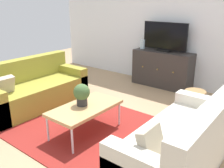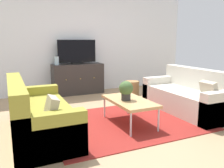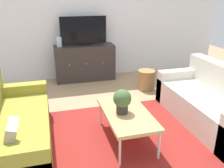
{
  "view_description": "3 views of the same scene",
  "coord_description": "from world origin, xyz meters",
  "px_view_note": "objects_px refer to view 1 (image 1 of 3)",
  "views": [
    {
      "loc": [
        2.27,
        -2.51,
        1.82
      ],
      "look_at": [
        0.0,
        0.38,
        0.57
      ],
      "focal_mm": 39.9,
      "sensor_mm": 36.0,
      "label": 1
    },
    {
      "loc": [
        -1.75,
        -3.46,
        1.36
      ],
      "look_at": [
        0.0,
        0.38,
        0.57
      ],
      "focal_mm": 37.32,
      "sensor_mm": 36.0,
      "label": 2
    },
    {
      "loc": [
        -0.89,
        -2.86,
        1.85
      ],
      "look_at": [
        0.0,
        0.38,
        0.57
      ],
      "focal_mm": 38.92,
      "sensor_mm": 36.0,
      "label": 3
    }
  ],
  "objects_px": {
    "couch_right_side": "(186,145)",
    "glass_vase": "(143,44)",
    "wicker_basket": "(194,102)",
    "couch_left_side": "(33,90)",
    "potted_plant": "(82,94)",
    "flat_screen_tv": "(165,37)",
    "coffee_table": "(85,108)",
    "tv_console": "(162,69)"
  },
  "relations": [
    {
      "from": "coffee_table",
      "to": "couch_right_side",
      "type": "bearing_deg",
      "value": 6.07
    },
    {
      "from": "couch_left_side",
      "to": "tv_console",
      "type": "height_order",
      "value": "couch_left_side"
    },
    {
      "from": "potted_plant",
      "to": "wicker_basket",
      "type": "bearing_deg",
      "value": 57.55
    },
    {
      "from": "couch_left_side",
      "to": "flat_screen_tv",
      "type": "relative_size",
      "value": 1.87
    },
    {
      "from": "couch_left_side",
      "to": "glass_vase",
      "type": "bearing_deg",
      "value": 71.09
    },
    {
      "from": "potted_plant",
      "to": "tv_console",
      "type": "xyz_separation_m",
      "value": [
        -0.06,
        2.52,
        -0.2
      ]
    },
    {
      "from": "couch_right_side",
      "to": "coffee_table",
      "type": "height_order",
      "value": "couch_right_side"
    },
    {
      "from": "potted_plant",
      "to": "wicker_basket",
      "type": "height_order",
      "value": "potted_plant"
    },
    {
      "from": "glass_vase",
      "to": "wicker_basket",
      "type": "distance_m",
      "value": 1.96
    },
    {
      "from": "couch_left_side",
      "to": "glass_vase",
      "type": "xyz_separation_m",
      "value": [
        0.81,
        2.37,
        0.59
      ]
    },
    {
      "from": "potted_plant",
      "to": "flat_screen_tv",
      "type": "height_order",
      "value": "flat_screen_tv"
    },
    {
      "from": "tv_console",
      "to": "couch_right_side",
      "type": "bearing_deg",
      "value": -57.16
    },
    {
      "from": "wicker_basket",
      "to": "potted_plant",
      "type": "bearing_deg",
      "value": -122.45
    },
    {
      "from": "couch_right_side",
      "to": "wicker_basket",
      "type": "relative_size",
      "value": 4.66
    },
    {
      "from": "couch_left_side",
      "to": "coffee_table",
      "type": "xyz_separation_m",
      "value": [
        1.45,
        -0.15,
        0.1
      ]
    },
    {
      "from": "flat_screen_tv",
      "to": "wicker_basket",
      "type": "xyz_separation_m",
      "value": [
        1.08,
        -0.94,
        -0.88
      ]
    },
    {
      "from": "couch_right_side",
      "to": "glass_vase",
      "type": "distance_m",
      "value": 3.19
    },
    {
      "from": "coffee_table",
      "to": "tv_console",
      "type": "height_order",
      "value": "tv_console"
    },
    {
      "from": "potted_plant",
      "to": "flat_screen_tv",
      "type": "xyz_separation_m",
      "value": [
        -0.06,
        2.54,
        0.48
      ]
    },
    {
      "from": "couch_left_side",
      "to": "flat_screen_tv",
      "type": "distance_m",
      "value": 2.85
    },
    {
      "from": "tv_console",
      "to": "flat_screen_tv",
      "type": "height_order",
      "value": "flat_screen_tv"
    },
    {
      "from": "couch_right_side",
      "to": "glass_vase",
      "type": "xyz_separation_m",
      "value": [
        -2.05,
        2.37,
        0.59
      ]
    },
    {
      "from": "couch_left_side",
      "to": "couch_right_side",
      "type": "xyz_separation_m",
      "value": [
        2.87,
        0.0,
        0.0
      ]
    },
    {
      "from": "couch_left_side",
      "to": "flat_screen_tv",
      "type": "height_order",
      "value": "flat_screen_tv"
    },
    {
      "from": "wicker_basket",
      "to": "couch_right_side",
      "type": "bearing_deg",
      "value": -72.78
    },
    {
      "from": "coffee_table",
      "to": "potted_plant",
      "type": "distance_m",
      "value": 0.21
    },
    {
      "from": "couch_right_side",
      "to": "flat_screen_tv",
      "type": "distance_m",
      "value": 2.95
    },
    {
      "from": "couch_left_side",
      "to": "wicker_basket",
      "type": "distance_m",
      "value": 2.82
    },
    {
      "from": "couch_left_side",
      "to": "potted_plant",
      "type": "distance_m",
      "value": 1.43
    },
    {
      "from": "couch_left_side",
      "to": "tv_console",
      "type": "distance_m",
      "value": 2.73
    },
    {
      "from": "tv_console",
      "to": "glass_vase",
      "type": "distance_m",
      "value": 0.71
    },
    {
      "from": "couch_right_side",
      "to": "coffee_table",
      "type": "distance_m",
      "value": 1.42
    },
    {
      "from": "tv_console",
      "to": "couch_left_side",
      "type": "bearing_deg",
      "value": -119.32
    },
    {
      "from": "couch_left_side",
      "to": "couch_right_side",
      "type": "height_order",
      "value": "same"
    },
    {
      "from": "glass_vase",
      "to": "potted_plant",
      "type": "bearing_deg",
      "value": -77.04
    },
    {
      "from": "potted_plant",
      "to": "couch_right_side",
      "type": "bearing_deg",
      "value": 5.65
    },
    {
      "from": "couch_left_side",
      "to": "coffee_table",
      "type": "height_order",
      "value": "couch_left_side"
    },
    {
      "from": "coffee_table",
      "to": "wicker_basket",
      "type": "height_order",
      "value": "coffee_table"
    },
    {
      "from": "coffee_table",
      "to": "wicker_basket",
      "type": "bearing_deg",
      "value": 59.2
    },
    {
      "from": "tv_console",
      "to": "flat_screen_tv",
      "type": "xyz_separation_m",
      "value": [
        0.0,
        0.02,
        0.69
      ]
    },
    {
      "from": "couch_right_side",
      "to": "wicker_basket",
      "type": "height_order",
      "value": "couch_right_side"
    },
    {
      "from": "glass_vase",
      "to": "coffee_table",
      "type": "bearing_deg",
      "value": -75.75
    }
  ]
}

